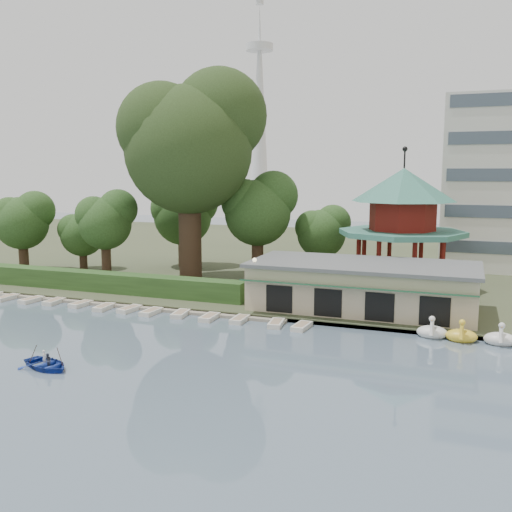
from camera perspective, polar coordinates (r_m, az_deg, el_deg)
The scene contains 13 objects.
ground_plane at distance 32.72m, azimuth -14.75°, elevation -12.95°, with size 220.00×220.00×0.00m, color slate.
shore at distance 79.67m, azimuth 7.15°, elevation 0.04°, with size 220.00×70.00×0.40m, color #424930.
embankment at distance 47.16m, azimuth -2.59°, elevation -5.83°, with size 220.00×0.60×0.30m, color gray.
dock at distance 52.80m, azimuth -14.76°, elevation -4.59°, with size 34.00×1.60×0.24m, color gray.
boathouse at distance 48.33m, azimuth 10.60°, elevation -2.92°, with size 18.60×9.39×3.90m.
pavilion at distance 57.24m, azimuth 14.43°, elevation 3.89°, with size 12.40×12.40×13.50m.
broadcast_tower at distance 176.70m, azimuth 0.35°, elevation 15.69°, with size 8.00×8.00×96.00m.
hedge at distance 56.90m, azimuth -15.38°, elevation -2.46°, with size 30.00×2.00×1.80m, color #2D4E20.
lamp_post at distance 47.48m, azimuth -0.15°, elevation -1.78°, with size 0.36×0.36×4.28m.
big_tree at distance 59.40m, azimuth -6.52°, elevation 11.56°, with size 14.30×13.33×21.90m.
small_trees at distance 64.69m, azimuth -8.46°, elevation 3.90°, with size 39.24×16.40×11.48m.
moored_rowboats at distance 50.60m, azimuth -13.87°, elevation -5.05°, with size 34.73×2.73×0.36m.
rowboat_with_passengers at distance 37.16m, azimuth -20.24°, elevation -9.76°, with size 5.65×4.72×2.01m.
Camera 1 is at (17.82, -24.78, 11.80)m, focal length 40.00 mm.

